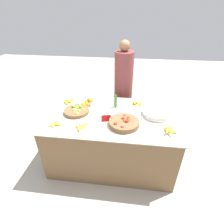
{
  "coord_description": "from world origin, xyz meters",
  "views": [
    {
      "loc": [
        0.24,
        -1.95,
        2.05
      ],
      "look_at": [
        0.0,
        0.0,
        0.84
      ],
      "focal_mm": 28.0,
      "sensor_mm": 36.0,
      "label": 1
    }
  ],
  "objects_px": {
    "tomato_basket": "(124,123)",
    "metal_bowl": "(157,113)",
    "lime_bowl": "(77,111)",
    "vendor_person": "(123,93)",
    "price_sign": "(106,118)"
  },
  "relations": [
    {
      "from": "tomato_basket",
      "to": "vendor_person",
      "type": "relative_size",
      "value": 0.23
    },
    {
      "from": "lime_bowl",
      "to": "tomato_basket",
      "type": "xyz_separation_m",
      "value": [
        0.66,
        -0.21,
        0.01
      ]
    },
    {
      "from": "price_sign",
      "to": "vendor_person",
      "type": "height_order",
      "value": "vendor_person"
    },
    {
      "from": "vendor_person",
      "to": "metal_bowl",
      "type": "bearing_deg",
      "value": -55.32
    },
    {
      "from": "tomato_basket",
      "to": "metal_bowl",
      "type": "relative_size",
      "value": 0.97
    },
    {
      "from": "lime_bowl",
      "to": "price_sign",
      "type": "height_order",
      "value": "price_sign"
    },
    {
      "from": "tomato_basket",
      "to": "price_sign",
      "type": "relative_size",
      "value": 3.14
    },
    {
      "from": "tomato_basket",
      "to": "metal_bowl",
      "type": "xyz_separation_m",
      "value": [
        0.42,
        0.29,
        0.0
      ]
    },
    {
      "from": "lime_bowl",
      "to": "vendor_person",
      "type": "bearing_deg",
      "value": 53.91
    },
    {
      "from": "price_sign",
      "to": "tomato_basket",
      "type": "bearing_deg",
      "value": -28.32
    },
    {
      "from": "metal_bowl",
      "to": "tomato_basket",
      "type": "bearing_deg",
      "value": -145.69
    },
    {
      "from": "lime_bowl",
      "to": "vendor_person",
      "type": "height_order",
      "value": "vendor_person"
    },
    {
      "from": "tomato_basket",
      "to": "metal_bowl",
      "type": "distance_m",
      "value": 0.51
    },
    {
      "from": "lime_bowl",
      "to": "price_sign",
      "type": "bearing_deg",
      "value": -19.93
    },
    {
      "from": "price_sign",
      "to": "vendor_person",
      "type": "xyz_separation_m",
      "value": [
        0.15,
        0.95,
        -0.09
      ]
    }
  ]
}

